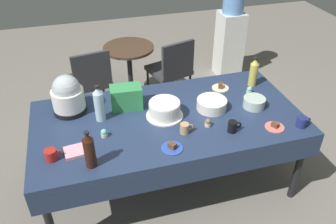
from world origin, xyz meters
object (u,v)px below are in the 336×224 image
Objects in this scene: dessert_plate_cream at (220,87)px; dessert_plate_cobalt at (172,147)px; ceramic_snack_bowl at (212,104)px; water_cooler at (230,35)px; soda_bottle_cola at (89,150)px; coffee_mug_navy at (302,122)px; maroon_chair_right at (172,68)px; round_cafe_table at (130,64)px; soda_bottle_ginger_ale at (254,72)px; slow_cooker at (68,95)px; coffee_mug_tan at (185,128)px; coffee_mug_black at (233,126)px; maroon_chair_left at (91,78)px; dessert_plate_coral at (275,127)px; frosted_layer_cake at (165,109)px; soda_bottle_water at (99,104)px; soda_carton at (126,97)px; potluck_table at (168,123)px; cupcake_cocoa at (249,90)px; coffee_mug_red at (51,155)px; glass_salad_bowl at (254,102)px; cupcake_lemon at (208,123)px; cupcake_rose at (104,133)px.

dessert_plate_cream is 0.97× the size of dessert_plate_cobalt.
ceramic_snack_bowl is 0.21× the size of water_cooler.
soda_bottle_cola is 1.65m from coffee_mug_navy.
round_cafe_table is at bearing 154.77° from maroon_chair_right.
round_cafe_table is at bearing 127.57° from soda_bottle_ginger_ale.
slow_cooker is at bearing 179.24° from soda_bottle_ginger_ale.
coffee_mug_tan is 0.98× the size of coffee_mug_black.
slow_cooker is at bearing -145.07° from water_cooler.
dessert_plate_coral is at bearing -51.96° from maroon_chair_left.
frosted_layer_cake is 0.25× the size of water_cooler.
soda_bottle_cola is 0.75m from coffee_mug_tan.
soda_bottle_water reaches higher than dessert_plate_coral.
ceramic_snack_bowl is at bearing -152.61° from soda_bottle_ginger_ale.
dessert_plate_cobalt reaches higher than round_cafe_table.
soda_carton is (-0.89, -0.07, 0.09)m from dessert_plate_cream.
coffee_mug_tan is at bearing -70.04° from frosted_layer_cake.
ceramic_snack_bowl reaches higher than dessert_plate_cobalt.
slow_cooker is 2.14× the size of dessert_plate_cream.
potluck_table is 6.95× the size of soda_bottle_water.
soda_carton reaches higher than coffee_mug_tan.
maroon_chair_left is at bearing 139.62° from cupcake_cocoa.
coffee_mug_black reaches higher than dessert_plate_coral.
soda_bottle_ginger_ale is 1.91m from coffee_mug_red.
glass_salad_bowl is 0.42m from coffee_mug_black.
dessert_plate_coral is (0.02, -0.31, -0.03)m from glass_salad_bowl.
frosted_layer_cake is at bearing -128.26° from water_cooler.
ceramic_snack_bowl is 0.35× the size of round_cafe_table.
soda_bottle_cola is (-0.66, -0.40, 0.20)m from potluck_table.
water_cooler reaches higher than cupcake_cocoa.
soda_carton is (0.47, -0.07, -0.06)m from slow_cooker.
coffee_mug_red is (-1.69, 0.10, 0.03)m from dessert_plate_coral.
soda_bottle_water is 1.10× the size of soda_bottle_ginger_ale.
coffee_mug_tan is (0.15, 0.15, 0.03)m from dessert_plate_cobalt.
soda_bottle_water reaches higher than coffee_mug_tan.
dessert_plate_cream is 0.55× the size of soda_bottle_ginger_ale.
soda_bottle_water reaches higher than dessert_plate_cream.
ceramic_snack_bowl is 1.57× the size of dessert_plate_cobalt.
dessert_plate_coral is (0.77, -0.37, 0.07)m from potluck_table.
soda_bottle_water reaches higher than glass_salad_bowl.
soda_carton is 0.31× the size of maroon_chair_left.
ceramic_snack_bowl is at bearing 61.72° from cupcake_lemon.
soda_carton reaches higher than cupcake_rose.
cupcake_lemon is (0.29, -0.22, -0.03)m from frosted_layer_cake.
glass_salad_bowl is 2.76× the size of cupcake_rose.
coffee_mug_red is 1.11× the size of coffee_mug_black.
cupcake_cocoa is at bearing 18.09° from ceramic_snack_bowl.
soda_bottle_cola reaches higher than dessert_plate_cobalt.
soda_bottle_water is at bearing -149.72° from soda_carton.
cupcake_lemon is 0.26× the size of soda_carton.
soda_bottle_cola is (-1.43, -0.04, 0.12)m from dessert_plate_coral.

